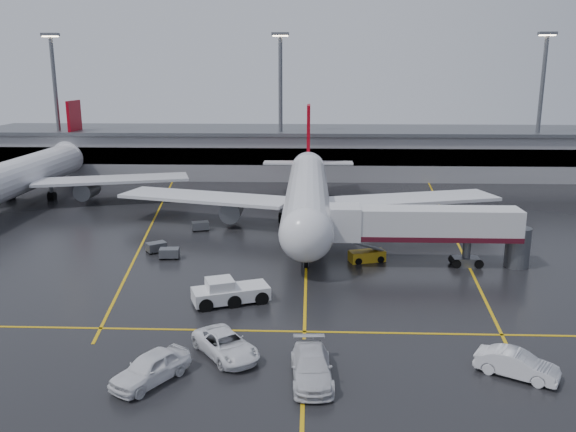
{
  "coord_description": "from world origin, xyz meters",
  "views": [
    {
      "loc": [
        0.32,
        -62.7,
        18.98
      ],
      "look_at": [
        -2.0,
        -2.0,
        4.0
      ],
      "focal_mm": 36.65,
      "sensor_mm": 36.0,
      "label": 1
    }
  ],
  "objects": [
    {
      "name": "baggage_cart_a",
      "position": [
        -14.26,
        -4.82,
        0.63
      ],
      "size": [
        2.1,
        1.46,
        1.12
      ],
      "color": "#595B60",
      "rests_on": "ground"
    },
    {
      "name": "apron_line_right",
      "position": [
        18.0,
        10.0,
        0.01
      ],
      "size": [
        7.57,
        69.64,
        0.02
      ],
      "primitive_type": "cube",
      "rotation": [
        0.0,
        0.0,
        -0.1
      ],
      "color": "gold",
      "rests_on": "ground"
    },
    {
      "name": "apron_line_stop",
      "position": [
        0.0,
        -22.0,
        0.01
      ],
      "size": [
        60.0,
        0.25,
        0.02
      ],
      "primitive_type": "cube",
      "color": "gold",
      "rests_on": "ground"
    },
    {
      "name": "service_van_a",
      "position": [
        -5.34,
        -26.04,
        0.82
      ],
      "size": [
        5.68,
        6.37,
        1.64
      ],
      "primitive_type": "imported",
      "rotation": [
        0.0,
        0.0,
        0.63
      ],
      "color": "white",
      "rests_on": "ground"
    },
    {
      "name": "service_van_c",
      "position": [
        13.61,
        -28.09,
        0.84
      ],
      "size": [
        5.31,
        4.12,
        1.68
      ],
      "primitive_type": "imported",
      "rotation": [
        0.0,
        0.0,
        1.04
      ],
      "color": "silver",
      "rests_on": "ground"
    },
    {
      "name": "light_mast_left",
      "position": [
        -45.0,
        42.0,
        14.47
      ],
      "size": [
        3.0,
        1.2,
        25.45
      ],
      "color": "#595B60",
      "rests_on": "ground"
    },
    {
      "name": "apron_line_left",
      "position": [
        -20.0,
        10.0,
        0.01
      ],
      "size": [
        9.99,
        69.35,
        0.02
      ],
      "primitive_type": "cube",
      "rotation": [
        0.0,
        0.0,
        0.14
      ],
      "color": "gold",
      "rests_on": "ground"
    },
    {
      "name": "terminal",
      "position": [
        0.0,
        47.93,
        4.32
      ],
      "size": [
        122.0,
        19.0,
        8.6
      ],
      "color": "gray",
      "rests_on": "ground"
    },
    {
      "name": "apron_line_centre",
      "position": [
        0.0,
        0.0,
        0.01
      ],
      "size": [
        0.25,
        90.0,
        0.02
      ],
      "primitive_type": "cube",
      "color": "gold",
      "rests_on": "ground"
    },
    {
      "name": "service_van_d",
      "position": [
        -9.56,
        -29.64,
        0.95
      ],
      "size": [
        4.89,
        5.88,
        1.89
      ],
      "primitive_type": "imported",
      "rotation": [
        0.0,
        0.0,
        -0.57
      ],
      "color": "white",
      "rests_on": "ground"
    },
    {
      "name": "belt_loader",
      "position": [
        6.22,
        -4.88,
        0.57
      ],
      "size": [
        3.92,
        2.57,
        2.3
      ],
      "color": "gold",
      "rests_on": "ground"
    },
    {
      "name": "light_mast_right",
      "position": [
        40.0,
        42.0,
        14.47
      ],
      "size": [
        3.0,
        1.2,
        25.45
      ],
      "color": "#595B60",
      "rests_on": "ground"
    },
    {
      "name": "light_mast_mid",
      "position": [
        -5.0,
        42.0,
        14.47
      ],
      "size": [
        3.0,
        1.2,
        25.45
      ],
      "color": "#595B60",
      "rests_on": "ground"
    },
    {
      "name": "ground",
      "position": [
        0.0,
        0.0,
        0.0
      ],
      "size": [
        220.0,
        220.0,
        0.0
      ],
      "primitive_type": "plane",
      "color": "black",
      "rests_on": "ground"
    },
    {
      "name": "service_van_b",
      "position": [
        0.53,
        -29.04,
        0.89
      ],
      "size": [
        2.89,
        6.31,
        1.79
      ],
      "primitive_type": "imported",
      "rotation": [
        0.0,
        0.0,
        0.06
      ],
      "color": "silver",
      "rests_on": "ground"
    },
    {
      "name": "second_airliner",
      "position": [
        -42.0,
        21.7,
        4.21
      ],
      "size": [
        48.8,
        45.6,
        14.1
      ],
      "color": "silver",
      "rests_on": "ground"
    },
    {
      "name": "jet_bridge",
      "position": [
        11.87,
        -6.0,
        3.93
      ],
      "size": [
        19.9,
        3.4,
        6.05
      ],
      "color": "silver",
      "rests_on": "ground"
    },
    {
      "name": "baggage_cart_b",
      "position": [
        -16.17,
        -2.72,
        0.63
      ],
      "size": [
        2.38,
        2.22,
        1.12
      ],
      "color": "#595B60",
      "rests_on": "ground"
    },
    {
      "name": "pushback_tractor",
      "position": [
        -6.44,
        -16.58,
        0.9
      ],
      "size": [
        6.83,
        4.64,
        2.27
      ],
      "color": "silver",
      "rests_on": "ground"
    },
    {
      "name": "baggage_cart_c",
      "position": [
        -13.05,
        6.32,
        0.63
      ],
      "size": [
        2.29,
        1.83,
        1.12
      ],
      "color": "#595B60",
      "rests_on": "ground"
    },
    {
      "name": "main_airliner",
      "position": [
        0.0,
        9.7,
        4.21
      ],
      "size": [
        48.8,
        45.6,
        14.1
      ],
      "color": "silver",
      "rests_on": "ground"
    }
  ]
}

